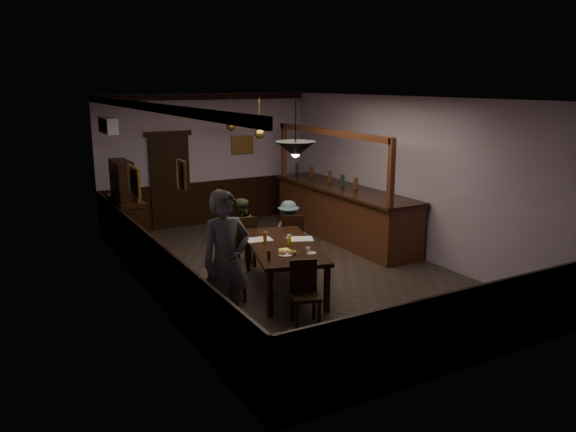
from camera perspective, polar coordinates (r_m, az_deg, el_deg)
room at (r=9.56m, az=0.39°, el=2.89°), size 5.01×8.01×3.01m
dining_table at (r=8.90m, az=-0.50°, el=-3.32°), size 1.57×2.39×0.75m
chair_far_left at (r=10.07m, az=-4.50°, el=-2.36°), size 0.44×0.44×0.94m
chair_far_right at (r=10.24m, az=0.38°, el=-2.10°), size 0.52×0.52×0.93m
chair_near at (r=7.74m, az=1.69°, el=-7.50°), size 0.49×0.49×0.89m
chair_side at (r=8.61m, az=-6.31°, el=-4.88°), size 0.57×0.57×1.02m
person_standing at (r=7.47m, az=-6.30°, el=-4.56°), size 0.72×0.49×1.91m
person_seated_left at (r=10.31m, az=-4.82°, el=-1.48°), size 0.73×0.67×1.21m
person_seated_right at (r=10.48m, az=0.06°, el=-1.43°), size 0.83×0.66×1.12m
newspaper_left at (r=9.16m, az=-2.98°, el=-2.40°), size 0.46×0.36×0.01m
newspaper_right at (r=9.18m, az=1.22°, el=-2.34°), size 0.50×0.44×0.01m
napkin at (r=8.62m, az=-0.37°, el=-3.42°), size 0.19×0.19×0.00m
saucer at (r=8.44m, az=2.38°, el=-3.78°), size 0.15×0.15×0.01m
coffee_cup at (r=8.46m, az=2.02°, el=-3.42°), size 0.10×0.10×0.07m
pastry_plate at (r=8.35m, az=-0.26°, el=-3.95°), size 0.22×0.22×0.01m
pastry_ring_a at (r=8.37m, az=-0.57°, el=-3.70°), size 0.13×0.13×0.04m
pastry_ring_b at (r=8.38m, az=0.44°, el=-3.69°), size 0.13×0.13×0.04m
soda_can at (r=8.82m, az=0.10°, el=-2.63°), size 0.07×0.07×0.12m
beer_glass at (r=8.88m, az=-2.35°, el=-2.26°), size 0.06×0.06×0.20m
water_glass at (r=8.89m, az=0.13°, el=-2.39°), size 0.06×0.06×0.15m
pepper_mill at (r=8.11m, az=-1.96°, el=-4.02°), size 0.04×0.04×0.14m
sideboard at (r=11.36m, az=-16.08°, el=0.05°), size 0.49×1.36×1.80m
bar_counter at (r=11.89m, az=5.59°, el=0.46°), size 0.97×4.15×2.33m
door_back at (r=12.88m, az=-11.87°, el=3.34°), size 0.90×0.06×2.10m
ac_unit at (r=11.33m, az=-17.82°, el=8.77°), size 0.20×0.85×0.30m
picture_left_small at (r=7.02m, az=-10.75°, el=4.15°), size 0.04×0.28×0.36m
picture_left_large at (r=9.37m, az=-15.34°, el=3.43°), size 0.04×0.62×0.48m
picture_back at (r=13.42m, az=-4.65°, el=7.22°), size 0.55×0.04×0.42m
pendant_iron at (r=7.79m, az=0.77°, el=6.78°), size 0.56×0.56×0.76m
pendant_brass_mid at (r=10.75m, az=-2.91°, el=8.35°), size 0.20×0.20×0.81m
pendant_brass_far at (r=12.47m, az=-5.83°, el=9.01°), size 0.20×0.20×0.81m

